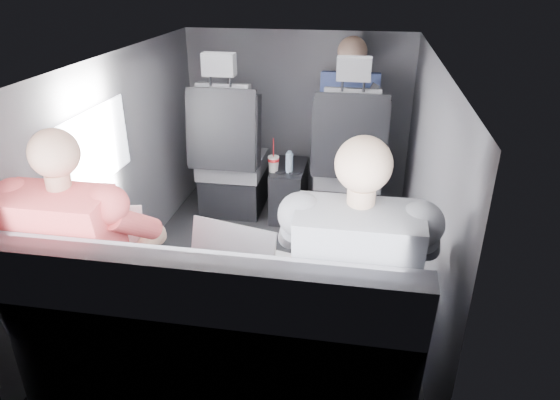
% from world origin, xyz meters
% --- Properties ---
extents(floor, '(2.60, 2.60, 0.00)m').
position_xyz_m(floor, '(0.00, 0.00, 0.00)').
color(floor, black).
rests_on(floor, ground).
extents(ceiling, '(2.60, 2.60, 0.00)m').
position_xyz_m(ceiling, '(0.00, 0.00, 1.35)').
color(ceiling, '#B2B2AD').
rests_on(ceiling, panel_back).
extents(panel_left, '(0.02, 2.60, 1.35)m').
position_xyz_m(panel_left, '(-0.90, 0.00, 0.68)').
color(panel_left, '#56565B').
rests_on(panel_left, floor).
extents(panel_right, '(0.02, 2.60, 1.35)m').
position_xyz_m(panel_right, '(0.90, 0.00, 0.68)').
color(panel_right, '#56565B').
rests_on(panel_right, floor).
extents(panel_front, '(1.80, 0.02, 1.35)m').
position_xyz_m(panel_front, '(0.00, 1.30, 0.68)').
color(panel_front, '#56565B').
rests_on(panel_front, floor).
extents(panel_back, '(1.80, 0.02, 1.35)m').
position_xyz_m(panel_back, '(0.00, -1.30, 0.68)').
color(panel_back, '#56565B').
rests_on(panel_back, floor).
extents(side_window, '(0.02, 0.75, 0.42)m').
position_xyz_m(side_window, '(-0.88, -0.30, 0.90)').
color(side_window, white).
rests_on(side_window, panel_left).
extents(seatbelt, '(0.35, 0.11, 0.59)m').
position_xyz_m(seatbelt, '(0.45, 0.67, 0.80)').
color(seatbelt, black).
rests_on(seatbelt, front_seat_right).
extents(front_seat_left, '(0.52, 0.58, 1.26)m').
position_xyz_m(front_seat_left, '(-0.45, 0.84, 0.40)').
color(front_seat_left, black).
rests_on(front_seat_left, floor).
extents(front_seat_right, '(0.52, 0.58, 1.26)m').
position_xyz_m(front_seat_right, '(0.45, 0.84, 0.40)').
color(front_seat_right, black).
rests_on(front_seat_right, floor).
extents(center_console, '(0.24, 0.48, 0.41)m').
position_xyz_m(center_console, '(0.00, 0.88, 0.20)').
color(center_console, black).
rests_on(center_console, floor).
extents(rear_bench, '(1.60, 0.57, 0.92)m').
position_xyz_m(rear_bench, '(0.00, -1.06, 0.31)').
color(rear_bench, slate).
rests_on(rear_bench, floor).
extents(soda_cup, '(0.09, 0.09, 0.26)m').
position_xyz_m(soda_cup, '(-0.10, 0.76, 0.47)').
color(soda_cup, white).
rests_on(soda_cup, center_console).
extents(water_bottle, '(0.06, 0.06, 0.16)m').
position_xyz_m(water_bottle, '(0.02, 0.77, 0.47)').
color(water_bottle, '#A0C3D9').
rests_on(water_bottle, center_console).
extents(laptop_white, '(0.41, 0.42, 0.26)m').
position_xyz_m(laptop_white, '(-0.56, -0.78, 0.64)').
color(laptop_white, white).
rests_on(laptop_white, passenger_rear_left).
extents(laptop_silver, '(0.43, 0.42, 0.27)m').
position_xyz_m(laptop_silver, '(0.04, -0.83, 0.64)').
color(laptop_silver, '#B2B2B7').
rests_on(laptop_silver, rear_bench).
extents(laptop_black, '(0.41, 0.46, 0.24)m').
position_xyz_m(laptop_black, '(0.51, -0.77, 0.63)').
color(laptop_black, black).
rests_on(laptop_black, passenger_rear_right).
extents(passenger_rear_left, '(0.53, 0.64, 1.26)m').
position_xyz_m(passenger_rear_left, '(-0.57, -0.97, 0.64)').
color(passenger_rear_left, '#302F34').
rests_on(passenger_rear_left, rear_bench).
extents(passenger_rear_right, '(0.55, 0.66, 1.30)m').
position_xyz_m(passenger_rear_right, '(0.55, -0.97, 0.66)').
color(passenger_rear_right, navy).
rests_on(passenger_rear_right, rear_bench).
extents(passenger_front_right, '(0.43, 0.43, 0.91)m').
position_xyz_m(passenger_front_right, '(0.42, 1.10, 0.76)').
color(passenger_front_right, navy).
rests_on(passenger_front_right, front_seat_right).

